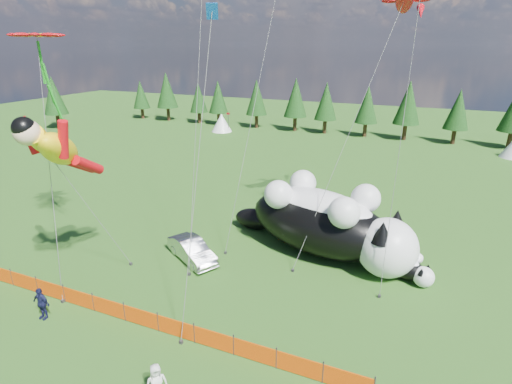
% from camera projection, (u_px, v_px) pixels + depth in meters
% --- Properties ---
extents(ground, '(160.00, 160.00, 0.00)m').
position_uv_depth(ground, '(176.00, 293.00, 22.13)').
color(ground, '#103509').
rests_on(ground, ground).
extents(safety_fence, '(22.06, 0.06, 1.10)m').
position_uv_depth(safety_fence, '(141.00, 317.00, 19.36)').
color(safety_fence, '#262626').
rests_on(safety_fence, ground).
extents(tree_line, '(90.00, 4.00, 8.00)m').
position_uv_depth(tree_line, '(343.00, 108.00, 59.62)').
color(tree_line, black).
rests_on(tree_line, ground).
extents(festival_tents, '(50.00, 3.20, 2.80)m').
position_uv_depth(festival_tents, '(418.00, 139.00, 52.18)').
color(festival_tents, white).
rests_on(festival_tents, ground).
extents(cat_large, '(13.08, 7.28, 4.82)m').
position_uv_depth(cat_large, '(326.00, 221.00, 25.58)').
color(cat_large, black).
rests_on(cat_large, ground).
extents(cat_small, '(4.13, 2.93, 1.61)m').
position_uv_depth(cat_small, '(402.00, 265.00, 23.50)').
color(cat_small, black).
rests_on(cat_small, ground).
extents(car, '(4.38, 3.39, 1.39)m').
position_uv_depth(car, '(192.00, 250.00, 25.29)').
color(car, silver).
rests_on(car, ground).
extents(spectator_c, '(1.02, 0.54, 1.73)m').
position_uv_depth(spectator_c, '(41.00, 303.00, 19.82)').
color(spectator_c, '#16183C').
rests_on(spectator_c, ground).
extents(spectator_e, '(0.97, 0.97, 1.70)m').
position_uv_depth(spectator_e, '(157.00, 383.00, 15.15)').
color(spectator_e, silver).
rests_on(spectator_e, ground).
extents(superhero_kite, '(6.53, 6.66, 10.31)m').
position_uv_depth(superhero_kite, '(59.00, 149.00, 20.79)').
color(superhero_kite, yellow).
rests_on(superhero_kite, ground).
extents(flower_kite, '(5.87, 6.52, 14.67)m').
position_uv_depth(flower_kite, '(37.00, 38.00, 22.25)').
color(flower_kite, red).
rests_on(flower_kite, ground).
extents(diamond_kite_a, '(1.27, 4.97, 16.83)m').
position_uv_depth(diamond_kite_a, '(202.00, 1.00, 22.43)').
color(diamond_kite_a, '#0B51B0').
rests_on(diamond_kite_a, ground).
extents(diamond_kite_c, '(0.95, 4.43, 15.10)m').
position_uv_depth(diamond_kite_c, '(210.00, 33.00, 17.06)').
color(diamond_kite_c, '#0B51B0').
rests_on(diamond_kite_c, ground).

